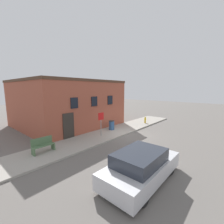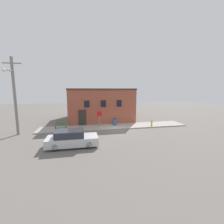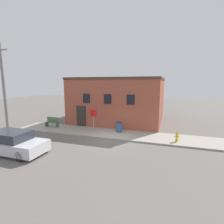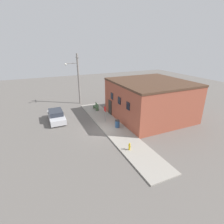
# 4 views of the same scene
# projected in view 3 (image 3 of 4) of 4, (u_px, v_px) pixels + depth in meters

# --- Properties ---
(ground_plane) EXTENTS (80.00, 80.00, 0.00)m
(ground_plane) POSITION_uv_depth(u_px,v_px,m) (111.00, 140.00, 13.93)
(ground_plane) COLOR #66605B
(sidewalk) EXTENTS (19.10, 2.89, 0.12)m
(sidewalk) POSITION_uv_depth(u_px,v_px,m) (116.00, 134.00, 15.27)
(sidewalk) COLOR #9E998E
(sidewalk) RESTS_ON ground
(brick_building) EXTENTS (9.65, 9.40, 5.04)m
(brick_building) POSITION_uv_depth(u_px,v_px,m) (121.00, 99.00, 20.95)
(brick_building) COLOR #9E4C38
(brick_building) RESTS_ON ground
(fire_hydrant) EXTENTS (0.38, 0.18, 0.74)m
(fire_hydrant) POSITION_uv_depth(u_px,v_px,m) (177.00, 137.00, 13.10)
(fire_hydrant) COLOR gold
(fire_hydrant) RESTS_ON sidewalk
(stop_sign) EXTENTS (0.62, 0.06, 2.04)m
(stop_sign) POSITION_uv_depth(u_px,v_px,m) (93.00, 117.00, 15.46)
(stop_sign) COLOR gray
(stop_sign) RESTS_ON sidewalk
(bench) EXTENTS (1.35, 0.44, 0.95)m
(bench) POSITION_uv_depth(u_px,v_px,m) (52.00, 122.00, 17.55)
(bench) COLOR #4C6B47
(bench) RESTS_ON sidewalk
(trash_bin) EXTENTS (0.56, 0.56, 0.91)m
(trash_bin) POSITION_uv_depth(u_px,v_px,m) (119.00, 127.00, 15.60)
(trash_bin) COLOR #2D517F
(trash_bin) RESTS_ON sidewalk
(utility_pole) EXTENTS (1.80, 2.19, 8.20)m
(utility_pole) POSITION_uv_depth(u_px,v_px,m) (3.00, 84.00, 16.84)
(utility_pole) COLOR gray
(utility_pole) RESTS_ON ground
(parked_car) EXTENTS (4.31, 1.89, 1.43)m
(parked_car) POSITION_uv_depth(u_px,v_px,m) (13.00, 143.00, 11.24)
(parked_car) COLOR black
(parked_car) RESTS_ON ground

